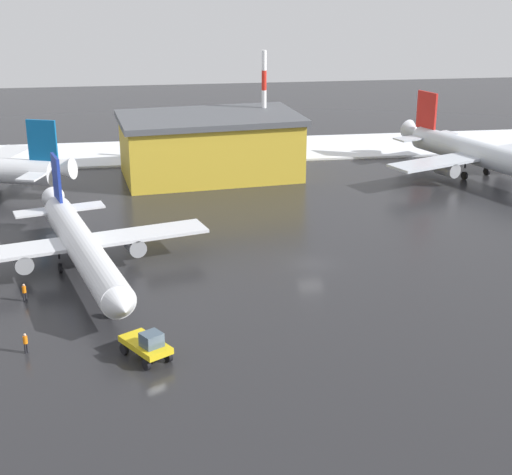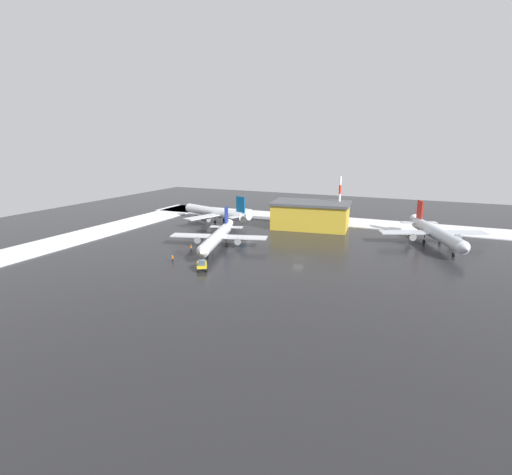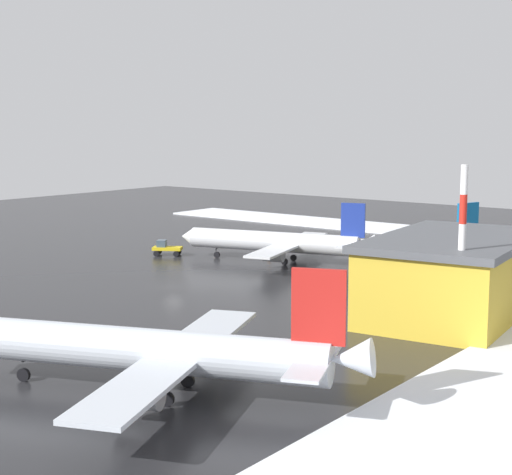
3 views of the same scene
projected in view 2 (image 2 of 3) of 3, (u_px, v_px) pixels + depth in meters
ground_plane at (298, 258)px, 98.45m from camera, size 240.00×240.00×0.00m
snow_bank_far at (342, 221)px, 142.80m from camera, size 152.00×16.00×0.31m
snow_bank_right at (94, 233)px, 124.95m from camera, size 14.00×116.00×0.31m
airplane_foreground_jet at (217, 237)px, 106.70m from camera, size 26.40×31.40×9.49m
airplane_far_rear at (436, 233)px, 109.81m from camera, size 28.71×33.89×10.55m
airplane_distant_tail at (216, 212)px, 142.02m from camera, size 33.52×28.29×10.27m
pushback_tug at (202, 265)px, 88.98m from camera, size 4.32×5.06×2.50m
ground_crew_by_nose_gear at (191, 248)px, 104.51m from camera, size 0.36×0.36×1.71m
ground_crew_near_tug at (173, 258)px, 94.90m from camera, size 0.36×0.36×1.71m
antenna_mast at (339, 202)px, 131.21m from camera, size 0.70×0.70×17.01m
cargo_hangar at (311, 215)px, 131.54m from camera, size 26.60×17.85×8.80m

